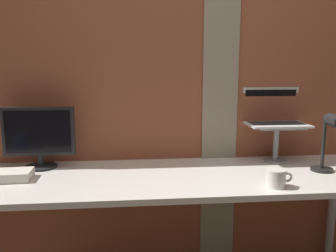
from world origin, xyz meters
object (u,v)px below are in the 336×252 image
(monitor, at_px, (39,135))
(laptop, at_px, (273,114))
(coffee_mug, at_px, (276,178))
(desk_lamp, at_px, (330,137))

(monitor, height_order, laptop, laptop)
(monitor, xyz_separation_m, coffee_mug, (1.22, -0.44, -0.15))
(laptop, relative_size, coffee_mug, 2.80)
(monitor, distance_m, laptop, 1.40)
(laptop, bearing_deg, coffee_mug, -109.36)
(laptop, xyz_separation_m, coffee_mug, (-0.18, -0.51, -0.24))
(monitor, distance_m, coffee_mug, 1.30)
(monitor, bearing_deg, coffee_mug, -19.92)
(monitor, relative_size, coffee_mug, 3.10)
(monitor, bearing_deg, desk_lamp, -9.52)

